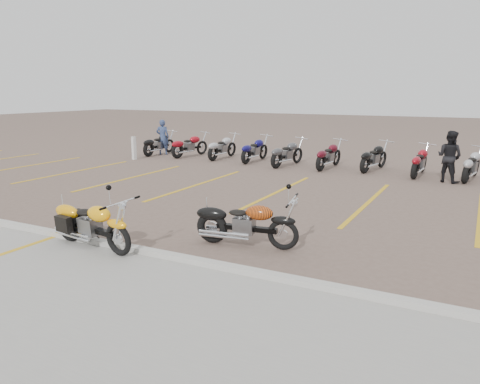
% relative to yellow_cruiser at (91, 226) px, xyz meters
% --- Properties ---
extents(ground, '(100.00, 100.00, 0.00)m').
position_rel_yellow_cruiser_xyz_m(ground, '(1.14, 2.17, -0.44)').
color(ground, '#6C574D').
rests_on(ground, ground).
extents(concrete_apron, '(60.00, 5.00, 0.01)m').
position_rel_yellow_cruiser_xyz_m(concrete_apron, '(1.14, -2.33, -0.43)').
color(concrete_apron, '#9E9B93').
rests_on(concrete_apron, ground).
extents(curb, '(60.00, 0.18, 0.12)m').
position_rel_yellow_cruiser_xyz_m(curb, '(1.14, 0.17, -0.38)').
color(curb, '#ADAAA3').
rests_on(curb, ground).
extents(parking_stripes, '(38.00, 5.50, 0.01)m').
position_rel_yellow_cruiser_xyz_m(parking_stripes, '(1.14, 6.17, -0.43)').
color(parking_stripes, gold).
rests_on(parking_stripes, ground).
extents(yellow_cruiser, '(2.13, 0.47, 0.88)m').
position_rel_yellow_cruiser_xyz_m(yellow_cruiser, '(0.00, 0.00, 0.00)').
color(yellow_cruiser, black).
rests_on(yellow_cruiser, ground).
extents(flame_cruiser, '(2.06, 0.44, 0.85)m').
position_rel_yellow_cruiser_xyz_m(flame_cruiser, '(2.53, 1.44, -0.02)').
color(flame_cruiser, black).
rests_on(flame_cruiser, ground).
extents(person_a, '(0.71, 0.61, 1.64)m').
position_rel_yellow_cruiser_xyz_m(person_a, '(-6.95, 11.51, 0.38)').
color(person_a, navy).
rests_on(person_a, ground).
extents(person_b, '(1.01, 0.92, 1.69)m').
position_rel_yellow_cruiser_xyz_m(person_b, '(5.49, 10.31, 0.41)').
color(person_b, black).
rests_on(person_b, ground).
extents(bollard, '(0.18, 0.18, 1.00)m').
position_rel_yellow_cruiser_xyz_m(bollard, '(-7.07, 9.59, 0.06)').
color(bollard, silver).
rests_on(bollard, ground).
extents(bg_bike_row, '(20.68, 2.06, 1.10)m').
position_rel_yellow_cruiser_xyz_m(bg_bike_row, '(2.82, 11.27, 0.11)').
color(bg_bike_row, black).
rests_on(bg_bike_row, ground).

